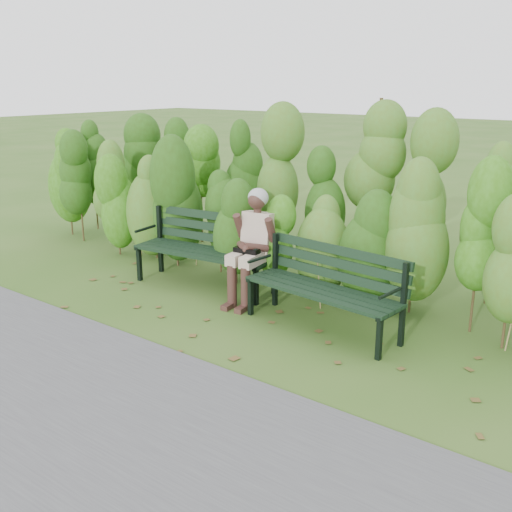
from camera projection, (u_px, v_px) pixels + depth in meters
The scene contains 7 objects.
ground at pixel (238, 325), 6.91m from camera, with size 80.00×80.00×0.00m, color #305919.
footpath at pixel (80, 403), 5.23m from camera, with size 60.00×2.50×0.01m, color #474749.
hedge_band at pixel (324, 194), 7.98m from camera, with size 11.04×1.67×2.42m.
leaf_litter at pixel (229, 325), 6.91m from camera, with size 5.93×2.29×0.01m.
bench_left at pixel (208, 244), 8.11m from camera, with size 2.05×0.88×0.99m.
bench_right at pixel (328, 282), 6.71m from camera, with size 1.91×0.79×0.93m.
seated_woman at pixel (253, 239), 7.49m from camera, with size 0.58×0.85×1.43m.
Camera 1 is at (4.04, -4.97, 2.72)m, focal length 42.00 mm.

